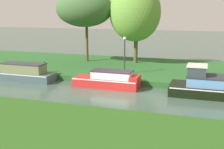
% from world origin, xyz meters
% --- Properties ---
extents(ground_plane, '(120.00, 120.00, 0.00)m').
position_xyz_m(ground_plane, '(0.00, 0.00, 0.00)').
color(ground_plane, '#3C5345').
extents(riverbank_far, '(72.00, 10.00, 0.40)m').
position_xyz_m(riverbank_far, '(0.00, 7.00, 0.20)').
color(riverbank_far, '#275925').
rests_on(riverbank_far, ground_plane).
extents(red_barge, '(4.49, 1.49, 1.17)m').
position_xyz_m(red_barge, '(-1.18, 1.20, 0.50)').
color(red_barge, red).
rests_on(red_barge, ground_plane).
extents(slate_cruiser, '(5.24, 1.55, 1.30)m').
position_xyz_m(slate_cruiser, '(-7.99, 1.20, 0.54)').
color(slate_cruiser, '#3D5556').
rests_on(slate_cruiser, ground_plane).
extents(willow_tree_left, '(5.29, 3.77, 6.45)m').
position_xyz_m(willow_tree_left, '(-5.73, 7.81, 5.22)').
color(willow_tree_left, brown).
rests_on(willow_tree_left, riverbank_far).
extents(willow_tree_centre, '(4.51, 3.92, 7.08)m').
position_xyz_m(willow_tree_centre, '(-1.18, 8.40, 4.92)').
color(willow_tree_centre, brown).
rests_on(willow_tree_centre, riverbank_far).
extents(lamp_post, '(0.24, 0.24, 2.79)m').
position_xyz_m(lamp_post, '(-0.85, 3.99, 2.16)').
color(lamp_post, '#333338').
rests_on(lamp_post, riverbank_far).
extents(mooring_post_near, '(0.13, 0.13, 0.85)m').
position_xyz_m(mooring_post_near, '(-6.86, 2.51, 0.82)').
color(mooring_post_near, '#4C3520').
rests_on(mooring_post_near, riverbank_far).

